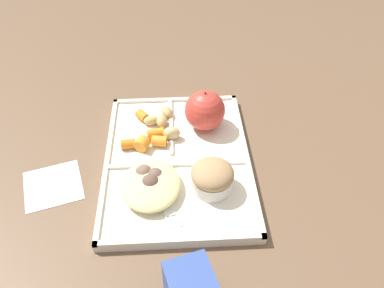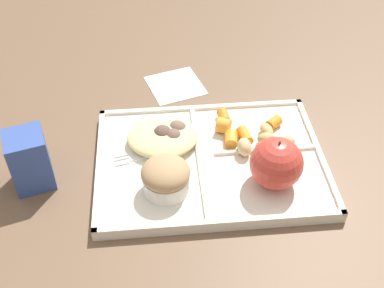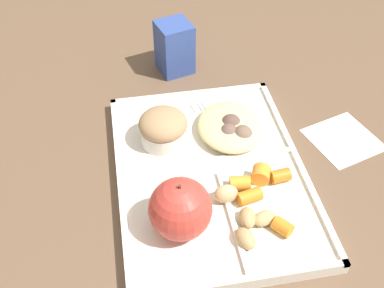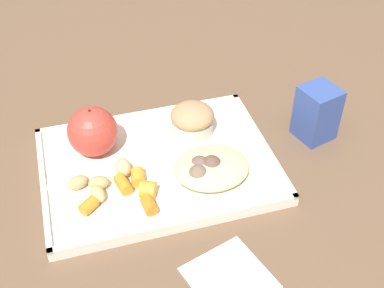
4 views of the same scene
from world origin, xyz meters
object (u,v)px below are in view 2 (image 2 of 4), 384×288
at_px(lunch_tray, 210,162).
at_px(bran_muffin, 166,177).
at_px(plastic_fork, 151,152).
at_px(milk_carton, 30,160).
at_px(green_apple, 276,163).

bearing_deg(lunch_tray, bran_muffin, 38.00).
distance_m(plastic_fork, milk_carton, 0.19).
relative_size(green_apple, milk_carton, 0.89).
distance_m(lunch_tray, bran_muffin, 0.10).
bearing_deg(lunch_tray, plastic_fork, -13.53).
relative_size(lunch_tray, bran_muffin, 4.98).
xyz_separation_m(bran_muffin, milk_carton, (0.21, -0.05, 0.01)).
xyz_separation_m(lunch_tray, bran_muffin, (0.08, 0.06, 0.03)).
xyz_separation_m(plastic_fork, milk_carton, (0.18, 0.03, 0.03)).
bearing_deg(plastic_fork, green_apple, 156.44).
xyz_separation_m(green_apple, milk_carton, (0.37, -0.05, -0.01)).
bearing_deg(bran_muffin, green_apple, 180.00).
distance_m(bran_muffin, milk_carton, 0.21).
height_order(green_apple, plastic_fork, green_apple).
bearing_deg(green_apple, lunch_tray, -32.78).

